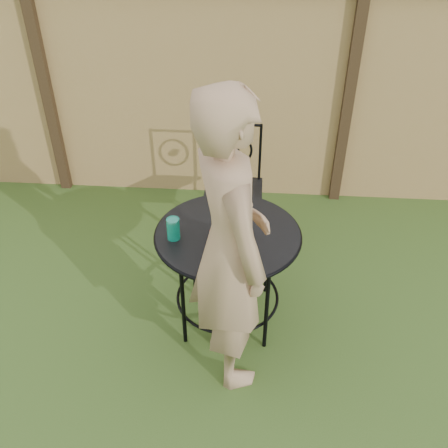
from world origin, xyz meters
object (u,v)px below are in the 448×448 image
Objects in this scene: patio_table at (228,250)px; salad_plate at (230,246)px; patio_chair at (234,183)px; diner at (230,247)px.

salad_plate is (0.02, -0.15, 0.15)m from patio_table.
salad_plate is (0.04, -1.10, 0.23)m from patio_chair.
patio_chair is at bearing 92.18° from salad_plate.
salad_plate is at bearing -19.69° from diner.
diner is 0.30m from salad_plate.
diner is at bearing -86.70° from salad_plate.
diner is (0.04, -0.39, 0.33)m from patio_table.
salad_plate is (-0.01, 0.24, -0.18)m from diner.
salad_plate reaches higher than patio_table.
salad_plate is at bearing -87.82° from patio_chair.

